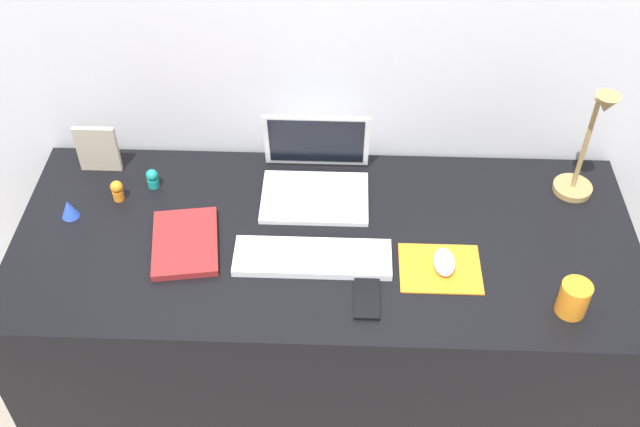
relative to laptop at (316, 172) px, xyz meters
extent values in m
plane|color=gray|center=(0.03, -0.21, -0.79)|extent=(6.00, 6.00, 0.00)
cube|color=silver|center=(0.03, 0.19, -0.06)|extent=(2.88, 0.05, 1.47)
cube|color=black|center=(0.03, -0.21, -0.42)|extent=(1.68, 0.71, 0.74)
cube|color=white|center=(0.00, -0.06, -0.05)|extent=(0.30, 0.21, 0.01)
cube|color=white|center=(0.00, 0.07, 0.06)|extent=(0.30, 0.05, 0.20)
cube|color=black|center=(0.00, 0.06, 0.06)|extent=(0.27, 0.04, 0.17)
cube|color=white|center=(0.00, -0.29, -0.04)|extent=(0.41, 0.13, 0.02)
cube|color=orange|center=(0.33, -0.31, -0.05)|extent=(0.21, 0.17, 0.00)
ellipsoid|color=white|center=(0.34, -0.30, -0.03)|extent=(0.06, 0.10, 0.03)
cube|color=black|center=(0.14, -0.42, -0.05)|extent=(0.06, 0.13, 0.01)
cylinder|color=#A5844C|center=(0.73, 0.01, -0.05)|extent=(0.11, 0.11, 0.02)
cylinder|color=#A5844C|center=(0.73, 0.01, 0.12)|extent=(0.01, 0.01, 0.30)
cylinder|color=#A5844C|center=(0.73, -0.02, 0.28)|extent=(0.01, 0.09, 0.06)
cone|color=#A5844C|center=(0.73, -0.04, 0.29)|extent=(0.06, 0.06, 0.05)
cube|color=maroon|center=(-0.34, -0.25, -0.04)|extent=(0.20, 0.26, 0.02)
cube|color=#B2A58C|center=(-0.63, 0.05, 0.02)|extent=(0.12, 0.02, 0.15)
cylinder|color=orange|center=(0.64, -0.43, -0.01)|extent=(0.07, 0.07, 0.09)
cylinder|color=teal|center=(-0.47, -0.02, -0.04)|extent=(0.03, 0.03, 0.03)
sphere|color=teal|center=(-0.47, -0.02, -0.01)|extent=(0.03, 0.03, 0.03)
cone|color=blue|center=(-0.67, -0.15, -0.03)|extent=(0.05, 0.05, 0.05)
cylinder|color=orange|center=(-0.55, -0.07, -0.04)|extent=(0.03, 0.03, 0.03)
sphere|color=orange|center=(-0.55, -0.07, -0.01)|extent=(0.04, 0.04, 0.04)
camera|label=1|loc=(0.07, -1.65, 1.43)|focal=43.32mm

